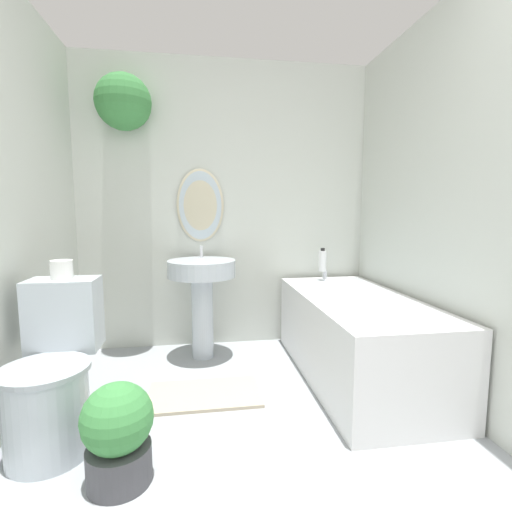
{
  "coord_description": "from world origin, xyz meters",
  "views": [
    {
      "loc": [
        -0.23,
        -0.53,
        1.15
      ],
      "look_at": [
        0.1,
        1.64,
        0.89
      ],
      "focal_mm": 26.0,
      "sensor_mm": 36.0,
      "label": 1
    }
  ],
  "objects_px": {
    "toilet": "(53,377)",
    "bathtub": "(356,335)",
    "pedestal_sink": "(202,285)",
    "shampoo_bottle": "(323,261)",
    "potted_plant": "(118,433)",
    "toilet_paper_roll": "(62,270)"
  },
  "relations": [
    {
      "from": "toilet",
      "to": "bathtub",
      "type": "bearing_deg",
      "value": 15.19
    },
    {
      "from": "pedestal_sink",
      "to": "shampoo_bottle",
      "type": "height_order",
      "value": "pedestal_sink"
    },
    {
      "from": "pedestal_sink",
      "to": "bathtub",
      "type": "height_order",
      "value": "pedestal_sink"
    },
    {
      "from": "toilet",
      "to": "pedestal_sink",
      "type": "relative_size",
      "value": 0.91
    },
    {
      "from": "potted_plant",
      "to": "toilet_paper_roll",
      "type": "distance_m",
      "value": 0.9
    },
    {
      "from": "toilet",
      "to": "bathtub",
      "type": "xyz_separation_m",
      "value": [
        1.79,
        0.49,
        -0.05
      ]
    },
    {
      "from": "pedestal_sink",
      "to": "potted_plant",
      "type": "xyz_separation_m",
      "value": [
        -0.37,
        -1.34,
        -0.36
      ]
    },
    {
      "from": "pedestal_sink",
      "to": "toilet_paper_roll",
      "type": "xyz_separation_m",
      "value": [
        -0.73,
        -0.81,
        0.26
      ]
    },
    {
      "from": "bathtub",
      "to": "shampoo_bottle",
      "type": "distance_m",
      "value": 0.77
    },
    {
      "from": "bathtub",
      "to": "toilet_paper_roll",
      "type": "distance_m",
      "value": 1.89
    },
    {
      "from": "bathtub",
      "to": "potted_plant",
      "type": "bearing_deg",
      "value": -150.04
    },
    {
      "from": "pedestal_sink",
      "to": "bathtub",
      "type": "relative_size",
      "value": 0.56
    },
    {
      "from": "pedestal_sink",
      "to": "toilet_paper_roll",
      "type": "bearing_deg",
      "value": -132.12
    },
    {
      "from": "potted_plant",
      "to": "bathtub",
      "type": "bearing_deg",
      "value": 29.96
    },
    {
      "from": "potted_plant",
      "to": "toilet_paper_roll",
      "type": "xyz_separation_m",
      "value": [
        -0.37,
        0.53,
        0.62
      ]
    },
    {
      "from": "toilet",
      "to": "potted_plant",
      "type": "height_order",
      "value": "toilet"
    },
    {
      "from": "potted_plant",
      "to": "shampoo_bottle",
      "type": "bearing_deg",
      "value": 46.36
    },
    {
      "from": "potted_plant",
      "to": "toilet",
      "type": "bearing_deg",
      "value": 137.77
    },
    {
      "from": "toilet",
      "to": "potted_plant",
      "type": "relative_size",
      "value": 1.82
    },
    {
      "from": "potted_plant",
      "to": "toilet_paper_roll",
      "type": "height_order",
      "value": "toilet_paper_roll"
    },
    {
      "from": "pedestal_sink",
      "to": "toilet_paper_roll",
      "type": "height_order",
      "value": "toilet_paper_roll"
    },
    {
      "from": "bathtub",
      "to": "shampoo_bottle",
      "type": "height_order",
      "value": "shampoo_bottle"
    }
  ]
}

